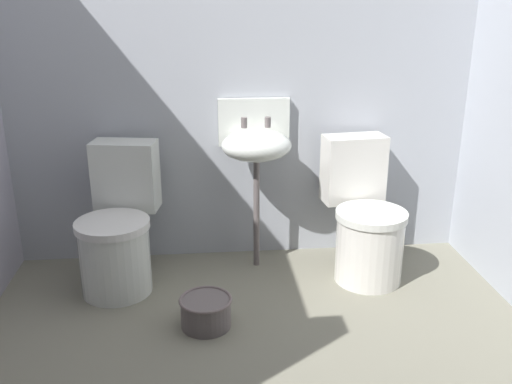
{
  "coord_description": "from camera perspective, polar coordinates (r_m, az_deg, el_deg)",
  "views": [
    {
      "loc": [
        -0.24,
        -2.16,
        1.57
      ],
      "look_at": [
        0.0,
        0.28,
        0.7
      ],
      "focal_mm": 39.6,
      "sensor_mm": 36.0,
      "label": 1
    }
  ],
  "objects": [
    {
      "name": "ground_plane",
      "position": [
        2.71,
        0.6,
        -16.96
      ],
      "size": [
        3.13,
        2.63,
        0.08
      ],
      "primitive_type": "cube",
      "color": "slate"
    },
    {
      "name": "bucket",
      "position": [
        2.86,
        -5.09,
        -11.9
      ],
      "size": [
        0.26,
        0.26,
        0.15
      ],
      "color": "#605756",
      "rests_on": "ground"
    },
    {
      "name": "sink",
      "position": [
        3.24,
        0.0,
        4.92
      ],
      "size": [
        0.42,
        0.35,
        0.99
      ],
      "color": "#605756",
      "rests_on": "ground"
    },
    {
      "name": "toilet_left",
      "position": [
        3.22,
        -13.73,
        -3.89
      ],
      "size": [
        0.47,
        0.65,
        0.78
      ],
      "rotation": [
        0.0,
        0.0,
        2.97
      ],
      "color": "silver",
      "rests_on": "ground"
    },
    {
      "name": "wall_back",
      "position": [
        3.37,
        -1.48,
        11.39
      ],
      "size": [
        3.13,
        0.1,
        2.19
      ],
      "primitive_type": "cube",
      "color": "#A2A6AF",
      "rests_on": "ground"
    },
    {
      "name": "toilet_right",
      "position": [
        3.31,
        10.9,
        -3.0
      ],
      "size": [
        0.45,
        0.63,
        0.78
      ],
      "rotation": [
        0.0,
        0.0,
        3.26
      ],
      "color": "silver",
      "rests_on": "ground"
    }
  ]
}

